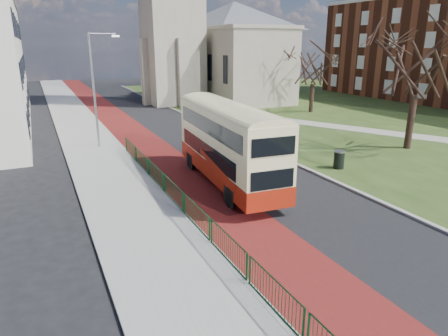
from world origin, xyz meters
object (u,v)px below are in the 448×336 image
bus (228,141)px  winter_tree_far (314,61)px  winter_tree_near (420,51)px  litter_bin (339,160)px  streetlamp (96,85)px

bus → winter_tree_far: winter_tree_far is taller
winter_tree_near → winter_tree_far: size_ratio=1.24×
litter_bin → winter_tree_near: bearing=12.6°
winter_tree_near → winter_tree_far: winter_tree_near is taller
winter_tree_far → litter_bin: size_ratio=7.23×
winter_tree_far → litter_bin: bearing=-122.5°
winter_tree_near → litter_bin: size_ratio=8.99×
bus → winter_tree_far: 26.04m
streetlamp → winter_tree_near: 22.61m
litter_bin → streetlamp: bearing=136.9°
streetlamp → winter_tree_far: (23.89, 6.55, 0.94)m
winter_tree_far → winter_tree_near: bearing=-102.5°
streetlamp → litter_bin: (12.35, -11.56, -4.00)m
winter_tree_near → winter_tree_far: 16.79m
streetlamp → winter_tree_far: 24.79m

